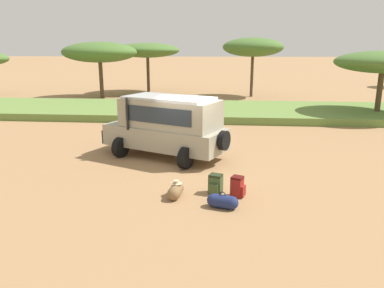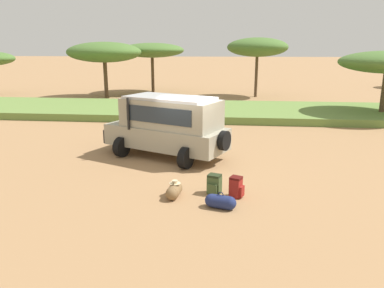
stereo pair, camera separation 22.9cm
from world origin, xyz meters
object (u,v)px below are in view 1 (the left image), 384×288
object	(u,v)px
acacia_tree_left_mid	(100,52)
safari_vehicle	(167,125)
backpack_cluster_center	(238,187)
acacia_tree_far_right	(383,62)
backpack_beside_front_wheel	(215,184)
acacia_tree_right_mid	(253,47)
duffel_bag_low_black_case	(176,191)
acacia_tree_centre_back	(147,50)
duffel_bag_soft_canvas	(223,201)

from	to	relation	value
acacia_tree_left_mid	safari_vehicle	bearing A→B (deg)	-64.06
backpack_cluster_center	acacia_tree_far_right	size ratio (longest dim) A/B	0.11
backpack_beside_front_wheel	acacia_tree_right_mid	world-z (taller)	acacia_tree_right_mid
backpack_beside_front_wheel	acacia_tree_left_mid	bearing A→B (deg)	116.39
duffel_bag_low_black_case	backpack_beside_front_wheel	bearing A→B (deg)	18.48
backpack_cluster_center	acacia_tree_far_right	distance (m)	16.51
acacia_tree_far_right	acacia_tree_centre_back	bearing A→B (deg)	144.72
duffel_bag_low_black_case	acacia_tree_left_mid	bearing A→B (deg)	113.43
acacia_tree_left_mid	acacia_tree_right_mid	size ratio (longest dim) A/B	1.21
backpack_beside_front_wheel	acacia_tree_centre_back	bearing A→B (deg)	105.99
safari_vehicle	backpack_beside_front_wheel	size ratio (longest dim) A/B	8.95
safari_vehicle	acacia_tree_far_right	size ratio (longest dim) A/B	0.95
backpack_beside_front_wheel	acacia_tree_left_mid	distance (m)	23.99
safari_vehicle	acacia_tree_far_right	xyz separation A→B (m)	(11.68, 9.52, 2.12)
acacia_tree_left_mid	acacia_tree_centre_back	distance (m)	5.18
duffel_bag_soft_canvas	backpack_beside_front_wheel	bearing A→B (deg)	102.28
backpack_cluster_center	duffel_bag_low_black_case	distance (m)	1.84
safari_vehicle	duffel_bag_soft_canvas	size ratio (longest dim) A/B	6.15
backpack_beside_front_wheel	duffel_bag_soft_canvas	xyz separation A→B (m)	(0.23, -1.05, -0.10)
backpack_cluster_center	duffel_bag_soft_canvas	world-z (taller)	backpack_cluster_center
backpack_beside_front_wheel	acacia_tree_left_mid	world-z (taller)	acacia_tree_left_mid
duffel_bag_low_black_case	duffel_bag_soft_canvas	bearing A→B (deg)	-25.23
duffel_bag_soft_canvas	acacia_tree_left_mid	size ratio (longest dim) A/B	0.14
safari_vehicle	acacia_tree_centre_back	size ratio (longest dim) A/B	0.85
safari_vehicle	backpack_cluster_center	xyz separation A→B (m)	(2.70, -3.98, -0.99)
backpack_cluster_center	duffel_bag_low_black_case	bearing A→B (deg)	-174.16
duffel_bag_low_black_case	acacia_tree_left_mid	distance (m)	23.87
backpack_beside_front_wheel	acacia_tree_right_mid	size ratio (longest dim) A/B	0.11
acacia_tree_centre_back	safari_vehicle	bearing A→B (deg)	-76.41
acacia_tree_left_mid	duffel_bag_soft_canvas	bearing A→B (deg)	-64.22
duffel_bag_low_black_case	acacia_tree_centre_back	world-z (taller)	acacia_tree_centre_back
backpack_beside_front_wheel	backpack_cluster_center	distance (m)	0.69
acacia_tree_centre_back	acacia_tree_far_right	xyz separation A→B (m)	(16.87, -11.94, -0.57)
duffel_bag_low_black_case	duffel_bag_soft_canvas	size ratio (longest dim) A/B	1.01
backpack_beside_front_wheel	duffel_bag_low_black_case	distance (m)	1.23
duffel_bag_low_black_case	acacia_tree_left_mid	xyz separation A→B (m)	(-9.38, 21.64, 3.66)
safari_vehicle	backpack_beside_front_wheel	bearing A→B (deg)	-61.58
duffel_bag_low_black_case	safari_vehicle	bearing A→B (deg)	101.91
safari_vehicle	acacia_tree_right_mid	xyz separation A→B (m)	(4.54, 19.32, 2.98)
backpack_cluster_center	duffel_bag_low_black_case	xyz separation A→B (m)	(-1.82, -0.19, -0.11)
acacia_tree_far_right	backpack_beside_front_wheel	bearing A→B (deg)	-125.93
acacia_tree_far_right	acacia_tree_left_mid	bearing A→B (deg)	158.50
acacia_tree_left_mid	acacia_tree_far_right	distance (m)	21.69
acacia_tree_left_mid	backpack_beside_front_wheel	bearing A→B (deg)	-63.61
backpack_beside_front_wheel	backpack_cluster_center	bearing A→B (deg)	-17.17
safari_vehicle	acacia_tree_far_right	bearing A→B (deg)	39.18
safari_vehicle	acacia_tree_centre_back	world-z (taller)	acacia_tree_centre_back
backpack_beside_front_wheel	acacia_tree_far_right	size ratio (longest dim) A/B	0.11
acacia_tree_left_mid	acacia_tree_centre_back	xyz separation A→B (m)	(3.31, 3.99, 0.13)
backpack_beside_front_wheel	acacia_tree_centre_back	distance (m)	26.51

